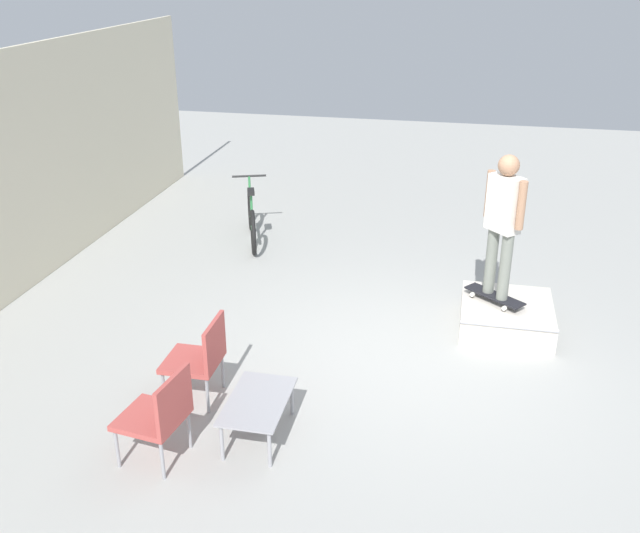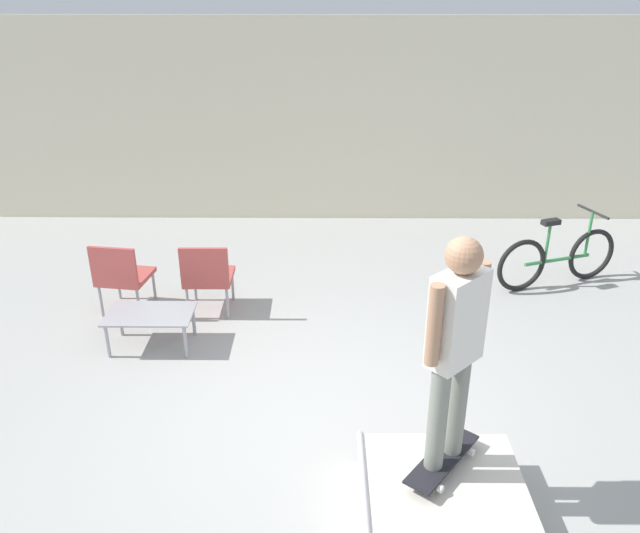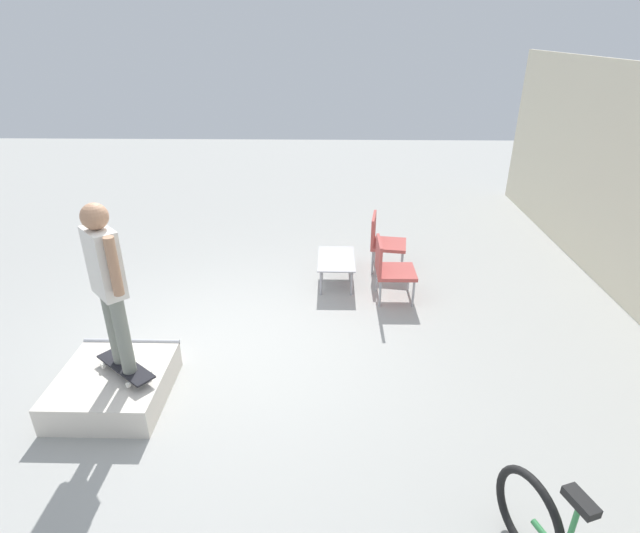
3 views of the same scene
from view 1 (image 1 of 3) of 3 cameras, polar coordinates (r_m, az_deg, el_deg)
ground_plane at (r=7.87m, az=6.95°, el=-7.20°), size 24.00×24.00×0.00m
skate_ramp_box at (r=8.61m, az=14.67°, el=-3.81°), size 1.14×1.04×0.33m
skateboard_on_ramp at (r=8.50m, az=13.79°, el=-2.30°), size 0.62×0.70×0.07m
person_skater at (r=8.13m, az=14.46°, el=3.96°), size 0.44×0.42×1.66m
coffee_table at (r=6.49m, az=-5.00°, el=-10.93°), size 0.87×0.52×0.39m
patio_chair_left at (r=6.27m, az=-12.70°, el=-11.34°), size 0.59×0.59×0.86m
patio_chair_right at (r=7.00m, az=-9.54°, el=-7.03°), size 0.52×0.52×0.86m
bicycle at (r=10.82m, az=-5.49°, el=3.81°), size 1.61×0.70×0.92m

